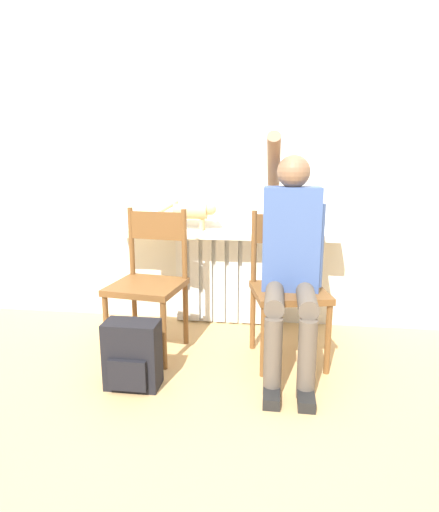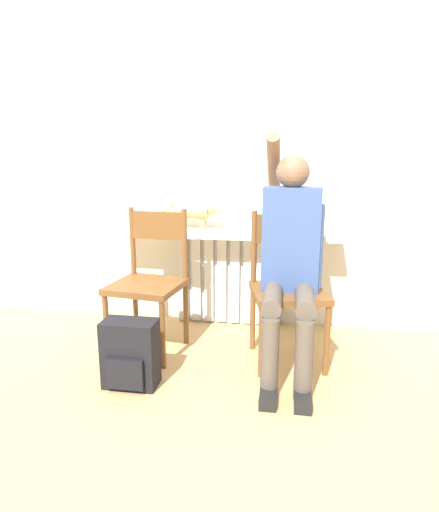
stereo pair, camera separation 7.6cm
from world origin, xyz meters
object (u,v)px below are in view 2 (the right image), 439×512
(chair_right, at_px, (287,286))
(cat, at_px, (195,212))
(backpack, at_px, (130,354))
(chair_left, at_px, (149,279))
(person, at_px, (290,254))

(chair_right, bearing_deg, cat, 134.29)
(chair_right, distance_m, backpack, 1.04)
(chair_right, bearing_deg, chair_left, 167.38)
(person, xyz_separation_m, cat, (-0.70, 0.57, 0.17))
(chair_left, relative_size, person, 0.66)
(person, bearing_deg, backpack, -156.46)
(chair_left, height_order, backpack, chair_left)
(chair_left, xyz_separation_m, cat, (0.21, 0.45, 0.40))
(chair_left, distance_m, cat, 0.64)
(chair_left, relative_size, chair_right, 1.00)
(chair_right, height_order, backpack, chair_right)
(person, height_order, backpack, person)
(chair_right, relative_size, backpack, 2.44)
(cat, height_order, backpack, cat)
(chair_left, xyz_separation_m, chair_right, (0.90, -0.00, 0.00))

